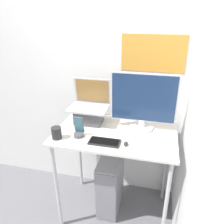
# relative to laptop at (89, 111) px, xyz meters

# --- Properties ---
(wall_back) EXTENTS (6.00, 0.06, 2.60)m
(wall_back) POSITION_rel_laptop_xyz_m (0.28, 0.29, 0.26)
(wall_back) COLOR silver
(wall_back) RESTS_ON ground_plane
(wall_side_right) EXTENTS (0.05, 6.00, 2.60)m
(wall_side_right) POSITION_rel_laptop_xyz_m (0.87, -0.45, 0.26)
(wall_side_right) COLOR silver
(wall_side_right) RESTS_ON ground_plane
(desk) EXTENTS (1.02, 0.65, 0.93)m
(desk) POSITION_rel_laptop_xyz_m (0.28, -0.12, -0.22)
(desk) COLOR beige
(desk) RESTS_ON ground_plane
(laptop) EXTENTS (0.35, 0.26, 0.38)m
(laptop) POSITION_rel_laptop_xyz_m (0.00, 0.00, 0.00)
(laptop) COLOR #4C4C51
(laptop) RESTS_ON desk
(monitor) EXTENTS (0.55, 0.20, 0.49)m
(monitor) POSITION_rel_laptop_xyz_m (0.48, -0.02, 0.13)
(monitor) COLOR silver
(monitor) RESTS_ON desk
(keyboard) EXTENTS (0.24, 0.11, 0.02)m
(keyboard) POSITION_rel_laptop_xyz_m (0.23, -0.32, -0.10)
(keyboard) COLOR black
(keyboard) RESTS_ON desk
(mouse) EXTENTS (0.03, 0.05, 0.02)m
(mouse) POSITION_rel_laptop_xyz_m (0.39, -0.31, -0.09)
(mouse) COLOR #262626
(mouse) RESTS_ON desk
(cell_phone) EXTENTS (0.08, 0.08, 0.18)m
(cell_phone) POSITION_rel_laptop_xyz_m (-0.00, -0.27, -0.06)
(cell_phone) COLOR #4C4C51
(cell_phone) RESTS_ON desk
(computer_tower) EXTENTS (0.20, 0.40, 0.59)m
(computer_tower) POSITION_rel_laptop_xyz_m (0.21, -0.08, -0.74)
(computer_tower) COLOR gray
(computer_tower) RESTS_ON ground_plane
(mug) EXTENTS (0.08, 0.08, 0.10)m
(mug) POSITION_rel_laptop_xyz_m (-0.17, -0.33, -0.06)
(mug) COLOR #262628
(mug) RESTS_ON desk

